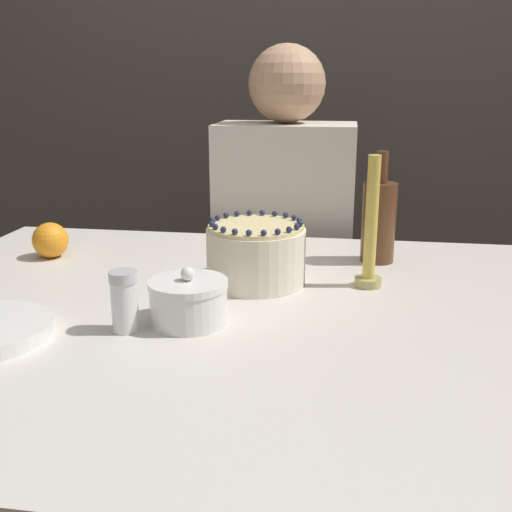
{
  "coord_description": "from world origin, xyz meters",
  "views": [
    {
      "loc": [
        0.14,
        -0.99,
        1.17
      ],
      "look_at": [
        -0.03,
        0.16,
        0.82
      ],
      "focal_mm": 42.0,
      "sensor_mm": 36.0,
      "label": 1
    }
  ],
  "objects": [
    {
      "name": "sugar_shaker",
      "position": [
        -0.21,
        -0.11,
        0.82
      ],
      "size": [
        0.05,
        0.05,
        0.1
      ],
      "color": "white",
      "rests_on": "dining_table"
    },
    {
      "name": "wall_behind",
      "position": [
        0.0,
        1.4,
        1.3
      ],
      "size": [
        8.0,
        0.05,
        2.6
      ],
      "color": "#4C4742",
      "rests_on": "ground_plane"
    },
    {
      "name": "sugar_bowl",
      "position": [
        -0.12,
        -0.06,
        0.8
      ],
      "size": [
        0.14,
        0.14,
        0.1
      ],
      "color": "white",
      "rests_on": "dining_table"
    },
    {
      "name": "orange_fruit_0",
      "position": [
        -0.54,
        0.27,
        0.8
      ],
      "size": [
        0.08,
        0.08,
        0.08
      ],
      "color": "orange",
      "rests_on": "dining_table"
    },
    {
      "name": "bottle",
      "position": [
        0.22,
        0.35,
        0.86
      ],
      "size": [
        0.08,
        0.08,
        0.25
      ],
      "color": "brown",
      "rests_on": "dining_table"
    },
    {
      "name": "candle",
      "position": [
        0.19,
        0.17,
        0.87
      ],
      "size": [
        0.05,
        0.05,
        0.26
      ],
      "color": "tan",
      "rests_on": "dining_table"
    },
    {
      "name": "cake",
      "position": [
        -0.03,
        0.16,
        0.82
      ],
      "size": [
        0.2,
        0.2,
        0.13
      ],
      "color": "#EFE5CC",
      "rests_on": "dining_table"
    },
    {
      "name": "dining_table",
      "position": [
        0.0,
        0.0,
        0.66
      ],
      "size": [
        1.52,
        1.09,
        0.76
      ],
      "color": "beige",
      "rests_on": "ground_plane"
    },
    {
      "name": "person_man_blue_shirt",
      "position": [
        -0.04,
        0.75,
        0.56
      ],
      "size": [
        0.4,
        0.34,
        1.26
      ],
      "rotation": [
        0.0,
        0.0,
        3.14
      ],
      "color": "#595960",
      "rests_on": "ground_plane"
    }
  ]
}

